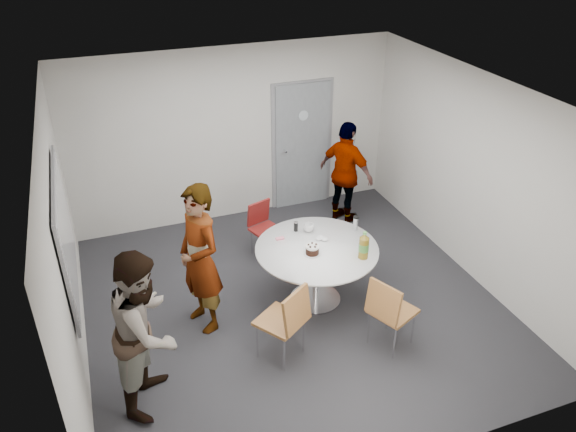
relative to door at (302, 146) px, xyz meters
name	(u,v)px	position (x,y,z in m)	size (l,w,h in m)	color
floor	(292,303)	(-1.10, -2.48, -1.03)	(5.00, 5.00, 0.00)	#242428
ceiling	(293,97)	(-1.10, -2.48, 1.67)	(5.00, 5.00, 0.00)	silver
wall_back	(234,135)	(-1.10, 0.02, 0.32)	(5.00, 5.00, 0.00)	#BBB9B2
wall_left	(64,253)	(-3.60, -2.48, 0.32)	(5.00, 5.00, 0.00)	#BBB9B2
wall_right	(474,178)	(1.40, -2.48, 0.32)	(5.00, 5.00, 0.00)	#BBB9B2
wall_front	(405,356)	(-1.10, -4.98, 0.32)	(5.00, 5.00, 0.00)	#BBB9B2
door	(302,146)	(0.00, 0.00, 0.00)	(1.02, 0.17, 2.12)	slate
whiteboard	(65,234)	(-3.56, -2.28, 0.42)	(0.04, 1.90, 1.25)	gray
table	(319,255)	(-0.76, -2.52, -0.34)	(1.51, 1.51, 1.14)	white
chair_near_left	(288,317)	(-1.49, -3.37, -0.44)	(0.64, 0.66, 0.95)	brown
chair_near_right	(389,308)	(-0.39, -3.59, -0.46)	(0.61, 0.59, 0.92)	brown
chair_far	(263,224)	(-1.07, -1.23, -0.54)	(0.49, 0.51, 0.80)	maroon
person_main	(200,260)	(-2.22, -2.46, -0.10)	(0.67, 0.44, 1.84)	#A5C6EA
person_left	(146,329)	(-2.96, -3.39, -0.15)	(0.85, 0.67, 1.76)	white
person_right	(346,174)	(0.42, -0.79, -0.21)	(0.96, 0.40, 1.64)	black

